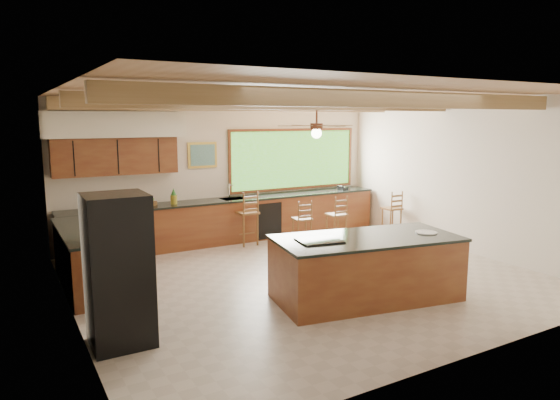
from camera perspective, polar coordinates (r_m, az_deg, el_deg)
ground at (r=8.40m, az=3.07°, el=-8.81°), size 7.20×7.20×0.00m
room_shell at (r=8.47m, az=-0.18°, el=6.61°), size 7.27×6.54×3.02m
counter_run at (r=10.10m, az=-8.65°, el=-3.07°), size 7.12×3.10×1.24m
island at (r=7.43m, az=9.81°, el=-7.64°), size 2.84×1.69×0.95m
refrigerator at (r=6.07m, az=-17.98°, el=-7.66°), size 0.70×0.67×1.78m
bar_stool_a at (r=10.30m, az=-3.65°, el=-1.56°), size 0.41×0.41×1.13m
bar_stool_b at (r=10.09m, az=2.70°, el=-2.29°), size 0.41×0.41×0.99m
bar_stool_c at (r=10.46m, az=6.66°, el=-1.79°), size 0.38×0.38×1.03m
bar_stool_d at (r=11.42m, az=12.85°, el=-1.04°), size 0.39×0.39×1.02m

